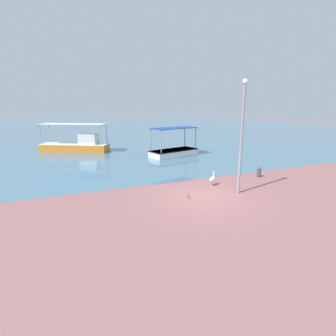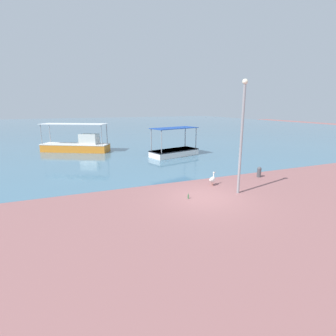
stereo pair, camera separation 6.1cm
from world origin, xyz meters
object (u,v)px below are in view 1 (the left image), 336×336
at_px(fishing_boat_center, 174,151).
at_px(lamp_post, 242,132).
at_px(fishing_boat_far_left, 77,145).
at_px(pelican, 212,179).
at_px(glass_bottle, 188,197).
at_px(mooring_bollard, 259,171).

bearing_deg(fishing_boat_center, lamp_post, -95.83).
relative_size(fishing_boat_far_left, pelican, 8.47).
xyz_separation_m(fishing_boat_far_left, pelican, (6.39, -15.26, -0.32)).
xyz_separation_m(pelican, glass_bottle, (-2.33, -1.47, -0.27)).
bearing_deg(pelican, fishing_boat_center, 79.82).
xyz_separation_m(pelican, lamp_post, (0.54, -1.70, 2.91)).
height_order(pelican, mooring_bollard, pelican).
bearing_deg(mooring_bollard, fishing_boat_far_left, 124.54).
relative_size(fishing_boat_center, glass_bottle, 18.12).
distance_m(fishing_boat_center, glass_bottle, 11.46).
relative_size(fishing_boat_far_left, fishing_boat_center, 1.38).
height_order(fishing_boat_far_left, lamp_post, lamp_post).
bearing_deg(fishing_boat_far_left, fishing_boat_center, -36.60).
relative_size(pelican, mooring_bollard, 1.16).
distance_m(lamp_post, mooring_bollard, 4.87).
relative_size(pelican, glass_bottle, 2.96).
height_order(fishing_boat_far_left, mooring_bollard, fishing_boat_far_left).
relative_size(fishing_boat_center, lamp_post, 0.84).
bearing_deg(lamp_post, glass_bottle, 175.27).
bearing_deg(lamp_post, fishing_boat_far_left, 112.25).
bearing_deg(pelican, mooring_bollard, 6.13).
bearing_deg(pelican, glass_bottle, -147.76).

